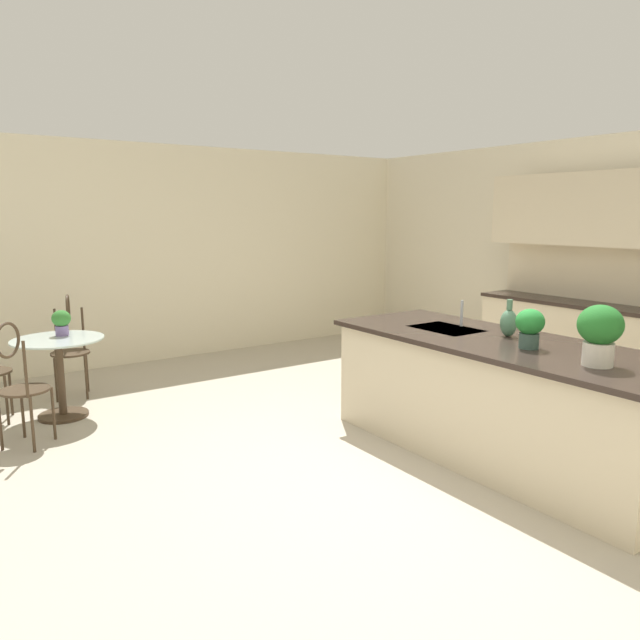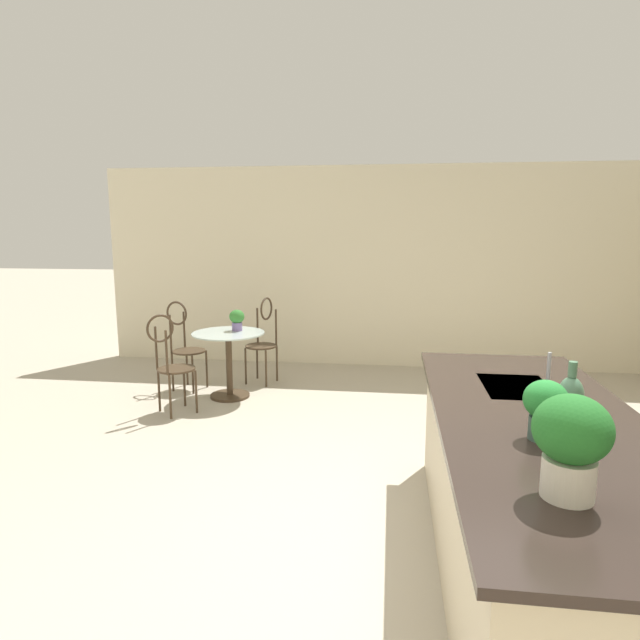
{
  "view_description": "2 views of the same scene",
  "coord_description": "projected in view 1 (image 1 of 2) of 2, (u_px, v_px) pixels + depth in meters",
  "views": [
    {
      "loc": [
        3.15,
        -2.77,
        1.86
      ],
      "look_at": [
        -0.92,
        0.05,
        0.97
      ],
      "focal_mm": 33.66,
      "sensor_mm": 36.0,
      "label": 1
    },
    {
      "loc": [
        3.05,
        0.07,
        1.88
      ],
      "look_at": [
        -1.2,
        -0.5,
        1.14
      ],
      "focal_mm": 30.02,
      "sensor_mm": 36.0,
      "label": 2
    }
  ],
  "objects": [
    {
      "name": "kitchen_island",
      "position": [
        497.0,
        398.0,
        4.58
      ],
      "size": [
        2.8,
        1.06,
        0.92
      ],
      "color": "beige",
      "rests_on": "ground"
    },
    {
      "name": "potted_plant_on_table",
      "position": [
        61.0,
        321.0,
        5.53
      ],
      "size": [
        0.17,
        0.17,
        0.24
      ],
      "color": "#7A669E",
      "rests_on": "bistro_table"
    },
    {
      "name": "chair_by_island",
      "position": [
        19.0,
        378.0,
        4.72
      ],
      "size": [
        0.54,
        0.54,
        1.04
      ],
      "color": "#3D2D1E",
      "rests_on": "ground"
    },
    {
      "name": "ground_plane",
      "position": [
        386.0,
        468.0,
        4.43
      ],
      "size": [
        40.0,
        40.0,
        0.0
      ],
      "primitive_type": "plane",
      "color": "#B2A893"
    },
    {
      "name": "back_counter_run",
      "position": [
        588.0,
        342.0,
        6.46
      ],
      "size": [
        2.44,
        0.64,
        1.52
      ],
      "color": "beige",
      "rests_on": "ground"
    },
    {
      "name": "sink_faucet",
      "position": [
        462.0,
        313.0,
        5.03
      ],
      "size": [
        0.02,
        0.02,
        0.22
      ],
      "primitive_type": "cylinder",
      "color": "#B2B5BA",
      "rests_on": "kitchen_island"
    },
    {
      "name": "wall_left_window",
      "position": [
        168.0,
        254.0,
        7.64
      ],
      "size": [
        0.12,
        7.8,
        2.7
      ],
      "primitive_type": "cube",
      "color": "beige",
      "rests_on": "ground"
    },
    {
      "name": "vase_on_counter",
      "position": [
        509.0,
        322.0,
        4.61
      ],
      "size": [
        0.13,
        0.13,
        0.29
      ],
      "color": "#4C7A5B",
      "rests_on": "kitchen_island"
    },
    {
      "name": "potted_plant_counter_far",
      "position": [
        600.0,
        331.0,
        3.7
      ],
      "size": [
        0.27,
        0.27,
        0.38
      ],
      "color": "beige",
      "rests_on": "kitchen_island"
    },
    {
      "name": "bistro_table",
      "position": [
        60.0,
        370.0,
        5.47
      ],
      "size": [
        0.8,
        0.8,
        0.74
      ],
      "color": "#3D2D1E",
      "rests_on": "ground"
    },
    {
      "name": "upper_cabinet_run",
      "position": [
        597.0,
        209.0,
        6.2
      ],
      "size": [
        2.4,
        0.36,
        0.76
      ],
      "color": "beige",
      "rests_on": "back_counter_run"
    },
    {
      "name": "potted_plant_counter_near",
      "position": [
        530.0,
        326.0,
        4.19
      ],
      "size": [
        0.2,
        0.2,
        0.28
      ],
      "color": "#385147",
      "rests_on": "kitchen_island"
    },
    {
      "name": "chair_near_window",
      "position": [
        70.0,
        341.0,
        6.11
      ],
      "size": [
        0.52,
        0.47,
        1.04
      ],
      "color": "#3D2D1E",
      "rests_on": "ground"
    }
  ]
}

